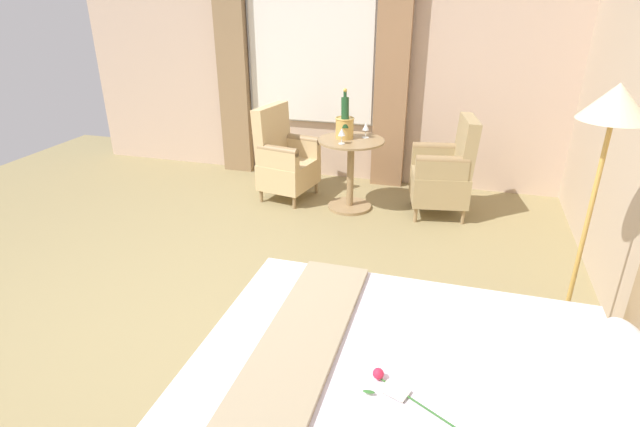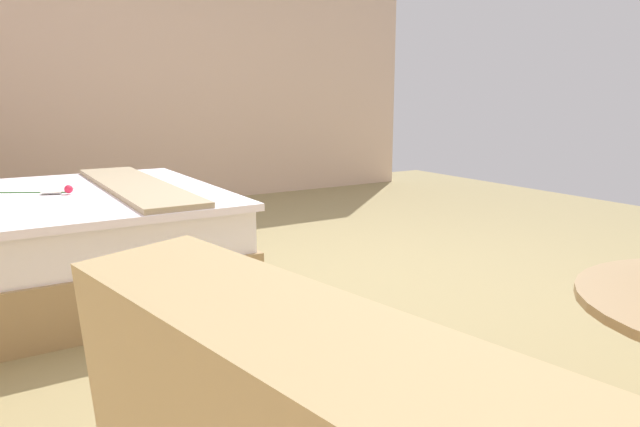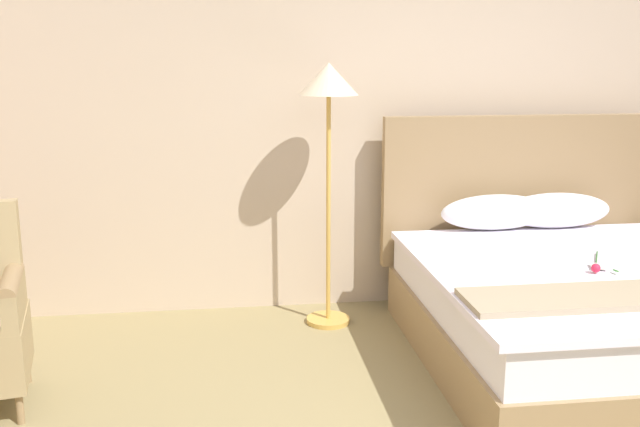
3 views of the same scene
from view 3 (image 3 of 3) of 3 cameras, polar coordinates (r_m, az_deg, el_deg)
The scene contains 3 objects.
wall_headboard_side at distance 4.87m, azimuth 6.37°, elevation 10.40°, with size 6.58×0.12×3.03m.
bed at distance 4.30m, azimuth 19.79°, elevation -6.62°, with size 1.83×2.05×1.30m.
floor_lamp_brass at distance 4.36m, azimuth 0.70°, elevation 8.65°, with size 0.36×0.36×1.65m.
Camera 3 is at (-1.17, -1.84, 1.70)m, focal length 40.00 mm.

